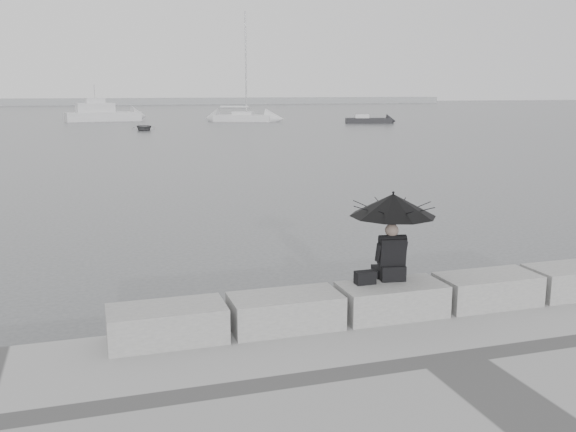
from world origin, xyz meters
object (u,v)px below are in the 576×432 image
object	(u,v)px
seated_person	(393,214)
dinghy	(144,127)
sailboat_right	(243,117)
motor_cruiser	(103,114)
small_motorboat	(369,120)

from	to	relation	value
seated_person	dinghy	size ratio (longest dim) A/B	0.42
sailboat_right	motor_cruiser	xyz separation A→B (m)	(-16.13, 5.95, 0.36)
seated_person	dinghy	world-z (taller)	seated_person
seated_person	small_motorboat	xyz separation A→B (m)	(26.75, 59.47, -1.72)
small_motorboat	motor_cruiser	bearing A→B (deg)	171.62
motor_cruiser	small_motorboat	world-z (taller)	motor_cruiser
sailboat_right	dinghy	xyz separation A→B (m)	(-12.96, -13.23, -0.26)
sailboat_right	motor_cruiser	bearing A→B (deg)	-173.61
seated_person	sailboat_right	bearing A→B (deg)	88.81
motor_cruiser	small_motorboat	distance (m)	32.27
motor_cruiser	small_motorboat	xyz separation A→B (m)	(28.96, -14.24, -0.57)
dinghy	small_motorboat	bearing A→B (deg)	15.31
motor_cruiser	seated_person	bearing A→B (deg)	-97.06
motor_cruiser	dinghy	distance (m)	19.45
motor_cruiser	dinghy	world-z (taller)	motor_cruiser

